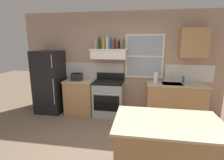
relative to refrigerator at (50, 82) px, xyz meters
The scene contains 21 objects.
ground_plane 2.78m from the refrigerator, 44.08° to the right, with size 16.00×16.00×0.00m, color #7A6651.
back_wall 2.03m from the refrigerator, 11.29° to the left, with size 5.40×0.11×2.70m.
refrigerator is the anchor object (origin of this frame).
counter_left_of_stove 0.94m from the refrigerator, ahead, with size 0.79×0.63×0.91m.
toaster 0.79m from the refrigerator, ahead, with size 0.30×0.20×0.19m.
stove_range 1.69m from the refrigerator, ahead, with size 0.76×0.69×1.09m.
range_hood_shelf 1.83m from the refrigerator, ahead, with size 0.96×0.52×0.24m.
bottle_rose_pink 1.65m from the refrigerator, ahead, with size 0.07×0.07×0.29m.
bottle_dark_green_wine 1.74m from the refrigerator, ahead, with size 0.07×0.07×0.32m.
bottle_champagne_gold_foil 1.82m from the refrigerator, ahead, with size 0.08×0.08×0.30m.
bottle_clear_tall 1.92m from the refrigerator, ahead, with size 0.06×0.06×0.34m.
bottle_blue_liqueur 1.99m from the refrigerator, ahead, with size 0.07×0.07×0.29m.
bottle_red_label_wine 2.07m from the refrigerator, ahead, with size 0.07×0.07×0.29m.
bottle_balsamic_dark 2.15m from the refrigerator, ahead, with size 0.06×0.06×0.24m.
bottle_olive_oil_square 2.26m from the refrigerator, ahead, with size 0.06×0.06×0.27m.
counter_right_with_sink 3.37m from the refrigerator, ahead, with size 1.43×0.63×0.91m.
sink_faucet 3.26m from the refrigerator, ahead, with size 0.03×0.17×0.28m.
paper_towel_roll 2.86m from the refrigerator, ahead, with size 0.11×0.11×0.27m, color white.
dish_soap_bottle 3.54m from the refrigerator, ahead, with size 0.06×0.06×0.18m, color blue.
kitchen_island 3.57m from the refrigerator, 36.81° to the right, with size 1.40×0.90×0.91m.
upper_cabinet_right 3.85m from the refrigerator, ahead, with size 0.64×0.32×0.70m.
Camera 1 is at (0.56, -2.45, 1.92)m, focal length 27.67 mm.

